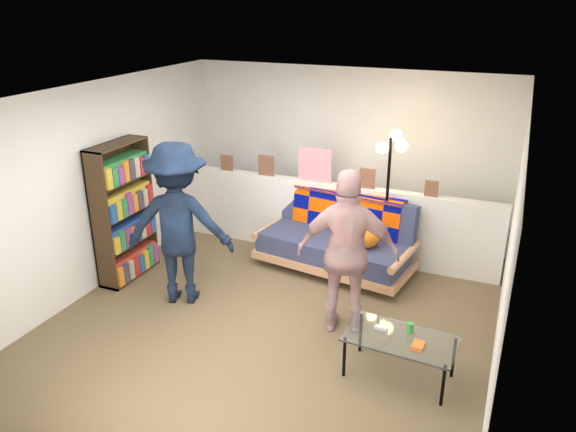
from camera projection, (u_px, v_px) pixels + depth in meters
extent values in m
plane|color=brown|center=(274.00, 318.00, 6.11)|extent=(5.00, 5.00, 0.00)
cube|color=silver|center=(346.00, 155.00, 7.82)|extent=(4.50, 0.10, 2.40)
cube|color=silver|center=(95.00, 188.00, 6.48)|extent=(0.10, 5.00, 2.40)
cube|color=silver|center=(509.00, 252.00, 4.86)|extent=(0.10, 5.00, 2.40)
cube|color=white|center=(271.00, 96.00, 5.23)|extent=(4.50, 5.00, 0.10)
cube|color=silver|center=(329.00, 219.00, 7.47)|extent=(4.45, 0.15, 1.00)
cube|color=brown|center=(227.00, 163.00, 7.77)|extent=(0.18, 0.02, 0.22)
cube|color=brown|center=(266.00, 166.00, 7.54)|extent=(0.22, 0.02, 0.28)
cube|color=white|center=(315.00, 165.00, 7.26)|extent=(0.45, 0.02, 0.45)
cube|color=brown|center=(367.00, 179.00, 7.04)|extent=(0.20, 0.02, 0.26)
cube|color=brown|center=(431.00, 189.00, 6.77)|extent=(0.16, 0.02, 0.20)
cube|color=tan|center=(334.00, 259.00, 7.13)|extent=(2.06, 1.16, 0.10)
cube|color=#32395B|center=(332.00, 248.00, 7.03)|extent=(1.93, 0.99, 0.25)
cube|color=#32395B|center=(347.00, 215.00, 7.22)|extent=(1.86, 0.52, 0.58)
cylinder|color=tan|center=(273.00, 226.00, 7.48)|extent=(0.22, 0.88, 0.09)
cylinder|color=tan|center=(405.00, 257.00, 6.59)|extent=(0.22, 0.88, 0.09)
cube|color=#050D7B|center=(344.00, 217.00, 7.15)|extent=(1.49, 0.33, 0.53)
cube|color=#050D7B|center=(349.00, 193.00, 7.15)|extent=(1.51, 0.48, 0.03)
sphere|color=orange|center=(367.00, 235.00, 6.70)|extent=(0.31, 0.31, 0.31)
cube|color=black|center=(115.00, 210.00, 6.80)|extent=(0.02, 0.85, 1.69)
cube|color=black|center=(100.00, 224.00, 6.39)|extent=(0.28, 0.02, 1.69)
cube|color=black|center=(144.00, 201.00, 7.10)|extent=(0.28, 0.02, 1.69)
cube|color=black|center=(116.00, 144.00, 6.44)|extent=(0.28, 0.85, 0.02)
cube|color=black|center=(131.00, 273.00, 7.05)|extent=(0.28, 0.85, 0.04)
cube|color=black|center=(127.00, 242.00, 6.89)|extent=(0.28, 0.81, 0.02)
cube|color=black|center=(123.00, 212.00, 6.75)|extent=(0.28, 0.81, 0.02)
cube|color=black|center=(120.00, 181.00, 6.60)|extent=(0.28, 0.81, 0.02)
cube|color=#BD3C25|center=(130.00, 261.00, 6.98)|extent=(0.21, 0.79, 0.28)
cube|color=#254DA1|center=(127.00, 231.00, 6.83)|extent=(0.21, 0.79, 0.26)
cube|color=gold|center=(123.00, 200.00, 6.69)|extent=(0.21, 0.79, 0.28)
cube|color=#2E7F3D|center=(120.00, 169.00, 6.54)|extent=(0.21, 0.79, 0.26)
cylinder|color=black|center=(344.00, 358.00, 5.12)|extent=(0.03, 0.03, 0.40)
cylinder|color=black|center=(443.00, 386.00, 4.74)|extent=(0.03, 0.03, 0.40)
cylinder|color=black|center=(361.00, 333.00, 5.48)|extent=(0.03, 0.03, 0.40)
cylinder|color=black|center=(453.00, 358.00, 5.10)|extent=(0.03, 0.03, 0.40)
cube|color=silver|center=(400.00, 339.00, 5.03)|extent=(1.03, 0.61, 0.02)
cube|color=silver|center=(381.00, 328.00, 5.15)|extent=(0.12, 0.06, 0.03)
cube|color=orange|center=(418.00, 346.00, 4.88)|extent=(0.11, 0.15, 0.04)
cylinder|color=green|center=(410.00, 328.00, 5.09)|extent=(0.07, 0.07, 0.10)
cylinder|color=black|center=(382.00, 268.00, 7.18)|extent=(0.27, 0.27, 0.03)
cylinder|color=black|center=(386.00, 206.00, 6.87)|extent=(0.04, 0.04, 1.73)
sphere|color=#FFC672|center=(382.00, 148.00, 6.71)|extent=(0.14, 0.14, 0.14)
sphere|color=#FFC672|center=(402.00, 146.00, 6.50)|extent=(0.14, 0.14, 0.14)
sphere|color=#FFC672|center=(396.00, 135.00, 6.64)|extent=(0.14, 0.14, 0.14)
imported|color=black|center=(179.00, 224.00, 6.19)|extent=(1.36, 1.05, 1.85)
imported|color=pink|center=(348.00, 253.00, 5.61)|extent=(1.09, 0.65, 1.74)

